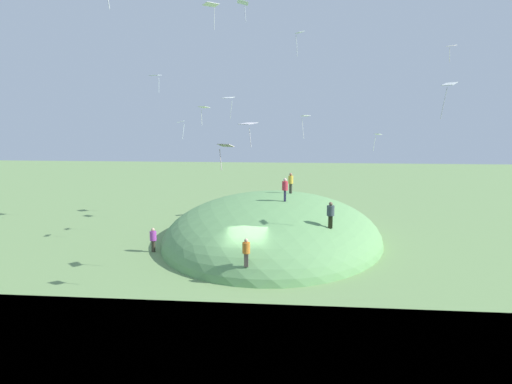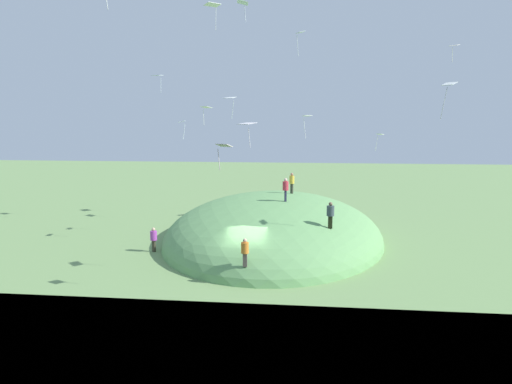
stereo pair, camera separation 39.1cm
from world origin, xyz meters
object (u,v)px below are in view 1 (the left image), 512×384
object	(u,v)px
person_with_child	(285,187)
person_on_hilltop	(153,237)
kite_13	(156,76)
kite_14	(448,87)
kite_5	(377,136)
kite_0	(211,6)
kite_6	(181,123)
person_watching_kites	(246,249)
kite_8	(204,108)
kite_2	(225,147)
kite_10	(243,3)
person_walking_path	(291,181)
kite_7	(248,124)
kite_12	(228,99)
kite_3	(305,118)
person_near_shore	(331,212)
kite_15	(451,47)
kite_1	(299,35)

from	to	relation	value
person_with_child	person_on_hilltop	xyz separation A→B (m)	(-2.79, 8.88, -3.22)
kite_13	kite_14	world-z (taller)	kite_13
person_on_hilltop	kite_5	world-z (taller)	kite_5
kite_0	kite_6	bearing A→B (deg)	167.54
person_watching_kites	kite_8	distance (m)	22.23
kite_2	kite_10	size ratio (longest dim) A/B	1.09
person_walking_path	kite_13	distance (m)	15.11
kite_2	kite_7	distance (m)	3.62
kite_14	person_walking_path	bearing A→B (deg)	42.66
kite_6	kite_12	distance (m)	8.45
person_with_child	person_walking_path	bearing A→B (deg)	-17.74
kite_13	kite_10	bearing A→B (deg)	-141.52
kite_2	kite_5	distance (m)	24.04
person_with_child	kite_3	bearing A→B (deg)	-21.61
kite_2	kite_13	distance (m)	21.10
person_watching_kites	kite_14	bearing A→B (deg)	15.90
person_walking_path	kite_7	size ratio (longest dim) A/B	1.17
kite_13	person_near_shore	bearing A→B (deg)	-129.15
person_with_child	kite_15	bearing A→B (deg)	-64.47
person_on_hilltop	kite_2	size ratio (longest dim) A/B	1.26
kite_7	kite_12	bearing A→B (deg)	12.87
person_on_hilltop	kite_13	xyz separation A→B (m)	(10.47, 2.72, 11.74)
kite_8	kite_12	size ratio (longest dim) A/B	0.92
person_walking_path	kite_12	size ratio (longest dim) A/B	0.86
person_near_shore	person_on_hilltop	xyz separation A→B (m)	(1.44, 11.90, -2.22)
kite_3	person_on_hilltop	bearing A→B (deg)	140.00
person_walking_path	person_watching_kites	xyz separation A→B (m)	(-12.89, 2.02, -2.26)
kite_1	kite_14	xyz separation A→B (m)	(-7.50, -8.44, -4.28)
kite_1	kite_12	size ratio (longest dim) A/B	0.90
kite_5	person_near_shore	bearing A→B (deg)	162.20
person_near_shore	person_watching_kites	size ratio (longest dim) A/B	1.05
kite_5	kite_1	bearing A→B (deg)	142.86
person_walking_path	kite_2	distance (m)	15.26
kite_10	kite_12	xyz separation A→B (m)	(11.66, 2.76, -5.17)
kite_8	kite_15	bearing A→B (deg)	-88.24
kite_7	kite_10	world-z (taller)	kite_10
person_near_shore	kite_3	distance (m)	14.96
person_with_child	kite_3	xyz separation A→B (m)	(9.39, -1.34, 4.97)
kite_0	kite_7	world-z (taller)	kite_0
kite_3	kite_5	size ratio (longest dim) A/B	1.28
kite_3	kite_10	world-z (taller)	kite_10
person_with_child	kite_2	bearing A→B (deg)	153.09
kite_0	kite_7	xyz separation A→B (m)	(-12.87, -4.44, -9.36)
person_on_hilltop	kite_13	size ratio (longest dim) A/B	1.10
person_watching_kites	kite_5	xyz separation A→B (m)	(19.92, -9.63, 5.61)
person_walking_path	kite_8	world-z (taller)	kite_8
person_near_shore	kite_5	size ratio (longest dim) A/B	1.05
person_watching_kites	person_on_hilltop	xyz separation A→B (m)	(6.15, 7.15, -0.95)
person_near_shore	kite_12	size ratio (longest dim) A/B	0.88
person_walking_path	kite_15	bearing A→B (deg)	60.18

